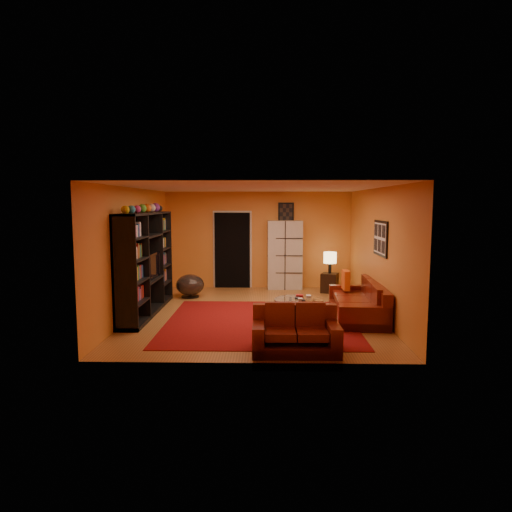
{
  "coord_description": "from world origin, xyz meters",
  "views": [
    {
      "loc": [
        0.22,
        -9.33,
        2.28
      ],
      "look_at": [
        0.01,
        0.1,
        1.19
      ],
      "focal_mm": 32.0,
      "sensor_mm": 36.0,
      "label": 1
    }
  ],
  "objects_px": {
    "table_lamp": "(330,258)",
    "sofa": "(361,303)",
    "entertainment_unit": "(146,263)",
    "loveseat": "(295,333)",
    "side_table": "(330,283)",
    "coffee_table": "(299,302)",
    "bowl_chair": "(190,285)",
    "storage_cabinet": "(285,255)",
    "tv": "(149,266)"
  },
  "relations": [
    {
      "from": "tv",
      "to": "loveseat",
      "type": "height_order",
      "value": "tv"
    },
    {
      "from": "entertainment_unit",
      "to": "table_lamp",
      "type": "bearing_deg",
      "value": 29.03
    },
    {
      "from": "sofa",
      "to": "storage_cabinet",
      "type": "bearing_deg",
      "value": 118.12
    },
    {
      "from": "tv",
      "to": "loveseat",
      "type": "xyz_separation_m",
      "value": [
        2.9,
        -2.47,
        -0.7
      ]
    },
    {
      "from": "tv",
      "to": "sofa",
      "type": "bearing_deg",
      "value": -94.4
    },
    {
      "from": "tv",
      "to": "entertainment_unit",
      "type": "bearing_deg",
      "value": 135.45
    },
    {
      "from": "table_lamp",
      "to": "sofa",
      "type": "bearing_deg",
      "value": -83.73
    },
    {
      "from": "coffee_table",
      "to": "side_table",
      "type": "distance_m",
      "value": 3.29
    },
    {
      "from": "entertainment_unit",
      "to": "sofa",
      "type": "height_order",
      "value": "entertainment_unit"
    },
    {
      "from": "storage_cabinet",
      "to": "side_table",
      "type": "bearing_deg",
      "value": -26.29
    },
    {
      "from": "coffee_table",
      "to": "side_table",
      "type": "xyz_separation_m",
      "value": [
        1.02,
        3.12,
        -0.18
      ]
    },
    {
      "from": "loveseat",
      "to": "side_table",
      "type": "distance_m",
      "value": 4.86
    },
    {
      "from": "loveseat",
      "to": "bowl_chair",
      "type": "xyz_separation_m",
      "value": [
        -2.32,
        4.03,
        0.01
      ]
    },
    {
      "from": "entertainment_unit",
      "to": "tv",
      "type": "distance_m",
      "value": 0.1
    },
    {
      "from": "coffee_table",
      "to": "entertainment_unit",
      "type": "bearing_deg",
      "value": 165.13
    },
    {
      "from": "tv",
      "to": "storage_cabinet",
      "type": "distance_m",
      "value": 4.03
    },
    {
      "from": "coffee_table",
      "to": "storage_cabinet",
      "type": "relative_size",
      "value": 0.51
    },
    {
      "from": "entertainment_unit",
      "to": "coffee_table",
      "type": "height_order",
      "value": "entertainment_unit"
    },
    {
      "from": "entertainment_unit",
      "to": "coffee_table",
      "type": "xyz_separation_m",
      "value": [
        3.11,
        -0.83,
        -0.62
      ]
    },
    {
      "from": "side_table",
      "to": "loveseat",
      "type": "bearing_deg",
      "value": -104.06
    },
    {
      "from": "sofa",
      "to": "coffee_table",
      "type": "height_order",
      "value": "sofa"
    },
    {
      "from": "entertainment_unit",
      "to": "storage_cabinet",
      "type": "bearing_deg",
      "value": 43.09
    },
    {
      "from": "tv",
      "to": "coffee_table",
      "type": "bearing_deg",
      "value": -105.98
    },
    {
      "from": "entertainment_unit",
      "to": "side_table",
      "type": "bearing_deg",
      "value": 29.03
    },
    {
      "from": "loveseat",
      "to": "coffee_table",
      "type": "distance_m",
      "value": 1.61
    },
    {
      "from": "entertainment_unit",
      "to": "side_table",
      "type": "xyz_separation_m",
      "value": [
        4.13,
        2.29,
        -0.8
      ]
    },
    {
      "from": "bowl_chair",
      "to": "side_table",
      "type": "height_order",
      "value": "bowl_chair"
    },
    {
      "from": "tv",
      "to": "loveseat",
      "type": "distance_m",
      "value": 3.88
    },
    {
      "from": "entertainment_unit",
      "to": "coffee_table",
      "type": "bearing_deg",
      "value": -14.87
    },
    {
      "from": "loveseat",
      "to": "bowl_chair",
      "type": "bearing_deg",
      "value": 29.5
    },
    {
      "from": "loveseat",
      "to": "side_table",
      "type": "height_order",
      "value": "loveseat"
    },
    {
      "from": "loveseat",
      "to": "table_lamp",
      "type": "distance_m",
      "value": 4.9
    },
    {
      "from": "coffee_table",
      "to": "sofa",
      "type": "bearing_deg",
      "value": 22.54
    },
    {
      "from": "loveseat",
      "to": "table_lamp",
      "type": "relative_size",
      "value": 2.43
    },
    {
      "from": "tv",
      "to": "bowl_chair",
      "type": "distance_m",
      "value": 1.79
    },
    {
      "from": "tv",
      "to": "loveseat",
      "type": "relative_size",
      "value": 0.69
    },
    {
      "from": "coffee_table",
      "to": "storage_cabinet",
      "type": "xyz_separation_m",
      "value": [
        -0.12,
        3.63,
        0.49
      ]
    },
    {
      "from": "coffee_table",
      "to": "table_lamp",
      "type": "bearing_deg",
      "value": 71.89
    },
    {
      "from": "storage_cabinet",
      "to": "loveseat",
      "type": "bearing_deg",
      "value": -92.75
    },
    {
      "from": "sofa",
      "to": "tv",
      "type": "bearing_deg",
      "value": 178.98
    },
    {
      "from": "loveseat",
      "to": "sofa",
      "type": "bearing_deg",
      "value": -34.81
    },
    {
      "from": "table_lamp",
      "to": "tv",
      "type": "bearing_deg",
      "value": -151.22
    },
    {
      "from": "bowl_chair",
      "to": "side_table",
      "type": "distance_m",
      "value": 3.56
    },
    {
      "from": "bowl_chair",
      "to": "side_table",
      "type": "bearing_deg",
      "value": 11.17
    },
    {
      "from": "entertainment_unit",
      "to": "side_table",
      "type": "relative_size",
      "value": 6.0
    },
    {
      "from": "bowl_chair",
      "to": "table_lamp",
      "type": "distance_m",
      "value": 3.61
    },
    {
      "from": "bowl_chair",
      "to": "loveseat",
      "type": "bearing_deg",
      "value": -60.09
    },
    {
      "from": "entertainment_unit",
      "to": "loveseat",
      "type": "xyz_separation_m",
      "value": [
        2.95,
        -2.42,
        -0.76
      ]
    },
    {
      "from": "bowl_chair",
      "to": "entertainment_unit",
      "type": "bearing_deg",
      "value": -111.6
    },
    {
      "from": "tv",
      "to": "storage_cabinet",
      "type": "xyz_separation_m",
      "value": [
        2.94,
        2.75,
        -0.07
      ]
    }
  ]
}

